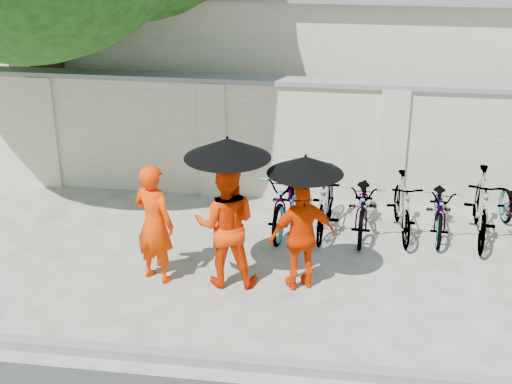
# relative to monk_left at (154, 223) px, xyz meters

# --- Properties ---
(ground) EXTENTS (80.00, 80.00, 0.00)m
(ground) POSITION_rel_monk_left_xyz_m (1.21, -0.10, -0.83)
(ground) COLOR #B6B0A4
(kerb) EXTENTS (40.00, 0.16, 0.12)m
(kerb) POSITION_rel_monk_left_xyz_m (1.21, -1.80, -0.77)
(kerb) COLOR slate
(kerb) RESTS_ON ground
(compound_wall) EXTENTS (20.00, 0.30, 2.00)m
(compound_wall) POSITION_rel_monk_left_xyz_m (2.21, 3.10, 0.17)
(compound_wall) COLOR beige
(compound_wall) RESTS_ON ground
(building_behind) EXTENTS (14.00, 6.00, 3.20)m
(building_behind) POSITION_rel_monk_left_xyz_m (3.21, 6.90, 0.77)
(building_behind) COLOR beige
(building_behind) RESTS_ON ground
(monk_left) EXTENTS (0.72, 0.61, 1.67)m
(monk_left) POSITION_rel_monk_left_xyz_m (0.00, 0.00, 0.00)
(monk_left) COLOR #FC3500
(monk_left) RESTS_ON ground
(monk_center) EXTENTS (0.89, 0.72, 1.73)m
(monk_center) POSITION_rel_monk_left_xyz_m (0.97, 0.03, 0.03)
(monk_center) COLOR #F63201
(monk_center) RESTS_ON ground
(parasol_center) EXTENTS (1.10, 1.10, 1.12)m
(parasol_center) POSITION_rel_monk_left_xyz_m (1.02, -0.05, 1.13)
(parasol_center) COLOR black
(parasol_center) RESTS_ON ground
(monk_right) EXTENTS (0.96, 0.69, 1.51)m
(monk_right) POSITION_rel_monk_left_xyz_m (1.97, 0.06, -0.08)
(monk_right) COLOR #ED3400
(monk_right) RESTS_ON ground
(parasol_right) EXTENTS (0.97, 0.97, 1.04)m
(parasol_right) POSITION_rel_monk_left_xyz_m (1.99, -0.02, 0.95)
(parasol_right) COLOR black
(parasol_right) RESTS_ON ground
(bike_0) EXTENTS (0.87, 1.99, 1.02)m
(bike_0) POSITION_rel_monk_left_xyz_m (1.61, 1.86, -0.33)
(bike_0) COLOR #ADADAD
(bike_0) RESTS_ON ground
(bike_1) EXTENTS (0.61, 1.72, 1.01)m
(bike_1) POSITION_rel_monk_left_xyz_m (2.20, 1.80, -0.33)
(bike_1) COLOR #ADADAD
(bike_1) RESTS_ON ground
(bike_2) EXTENTS (0.69, 1.82, 0.95)m
(bike_2) POSITION_rel_monk_left_xyz_m (2.78, 1.87, -0.36)
(bike_2) COLOR #ADADAD
(bike_2) RESTS_ON ground
(bike_3) EXTENTS (0.59, 1.61, 0.95)m
(bike_3) POSITION_rel_monk_left_xyz_m (3.36, 1.86, -0.36)
(bike_3) COLOR #ADADAD
(bike_3) RESTS_ON ground
(bike_4) EXTENTS (0.70, 1.70, 0.87)m
(bike_4) POSITION_rel_monk_left_xyz_m (3.95, 1.98, -0.40)
(bike_4) COLOR #ADADAD
(bike_4) RESTS_ON ground
(bike_5) EXTENTS (0.65, 1.81, 1.07)m
(bike_5) POSITION_rel_monk_left_xyz_m (4.53, 1.89, -0.30)
(bike_5) COLOR #ADADAD
(bike_5) RESTS_ON ground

